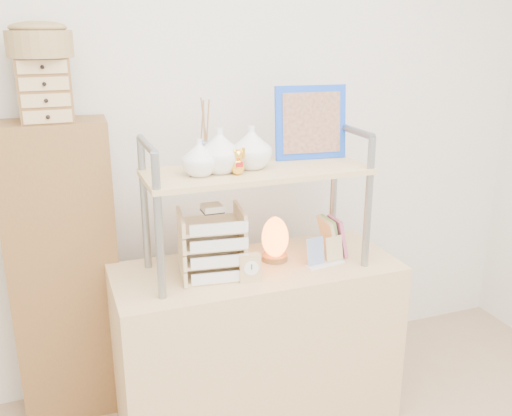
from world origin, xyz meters
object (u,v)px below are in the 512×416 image
Objects in this scene: desk at (257,344)px; letter_tray at (213,247)px; cabinet at (66,274)px; salt_lamp at (275,238)px.

desk is 4.01× the size of letter_tray.
cabinet is (-0.76, 0.37, 0.30)m from desk.
salt_lamp is at bearing -18.80° from cabinet.
desk is 0.90m from cabinet.
salt_lamp reaches higher than desk.
cabinet is at bearing 145.73° from letter_tray.
letter_tray is at bearing -169.78° from salt_lamp.
cabinet is 4.51× the size of letter_tray.
letter_tray is 1.53× the size of salt_lamp.
letter_tray reaches higher than desk.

